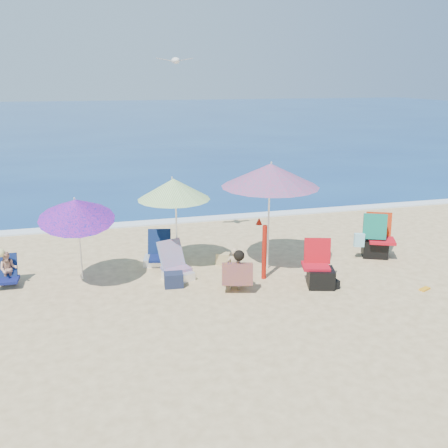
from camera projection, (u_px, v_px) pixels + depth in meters
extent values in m
plane|color=#D8BC84|center=(251.00, 290.00, 9.67)|extent=(120.00, 120.00, 0.00)
cube|color=navy|center=(122.00, 118.00, 51.36)|extent=(120.00, 80.00, 0.12)
cube|color=white|center=(199.00, 219.00, 14.39)|extent=(120.00, 0.50, 0.04)
cylinder|color=white|center=(269.00, 221.00, 10.43)|extent=(0.04, 0.04, 2.18)
cone|color=#FC215E|center=(270.00, 175.00, 10.15)|extent=(2.14, 2.14, 0.49)
cylinder|color=silver|center=(271.00, 165.00, 10.10)|extent=(0.03, 0.03, 0.13)
cylinder|color=white|center=(176.00, 228.00, 10.44)|extent=(0.04, 0.04, 1.88)
cone|color=#52AB1A|center=(174.00, 189.00, 10.23)|extent=(1.77, 1.77, 0.45)
cylinder|color=white|center=(172.00, 179.00, 10.21)|extent=(0.03, 0.03, 0.12)
cylinder|color=white|center=(80.00, 245.00, 9.71)|extent=(0.08, 0.44, 1.64)
cone|color=#C01B94|center=(76.00, 209.00, 9.30)|extent=(1.61, 1.66, 0.76)
cylinder|color=silver|center=(74.00, 200.00, 9.22)|extent=(0.03, 0.06, 0.12)
cylinder|color=#A1170B|center=(264.00, 252.00, 10.04)|extent=(0.13, 0.13, 1.17)
cone|color=#A61A0B|center=(259.00, 221.00, 10.01)|extent=(0.18, 0.18, 0.15)
cube|color=#0D184B|center=(161.00, 258.00, 10.84)|extent=(0.60, 0.56, 0.06)
cube|color=#0B1A3F|center=(159.00, 241.00, 11.07)|extent=(0.57, 0.41, 0.55)
cube|color=white|center=(156.00, 260.00, 10.98)|extent=(0.63, 0.58, 0.17)
cube|color=#CF494E|center=(176.00, 269.00, 10.23)|extent=(0.65, 0.61, 0.06)
cube|color=#C54550|center=(171.00, 253.00, 10.30)|extent=(0.60, 0.46, 0.56)
cube|color=white|center=(178.00, 276.00, 10.13)|extent=(0.68, 0.64, 0.17)
cube|color=#B30C1D|center=(316.00, 266.00, 9.79)|extent=(0.65, 0.61, 0.06)
cube|color=#B20C16|center=(317.00, 251.00, 9.88)|extent=(0.55, 0.29, 0.54)
cube|color=black|center=(321.00, 278.00, 9.76)|extent=(0.62, 0.58, 0.38)
cube|color=red|center=(382.00, 240.00, 11.23)|extent=(0.75, 0.71, 0.06)
cube|color=red|center=(378.00, 224.00, 11.45)|extent=(0.60, 0.39, 0.59)
cube|color=black|center=(375.00, 248.00, 11.43)|extent=(0.72, 0.69, 0.42)
cube|color=#0A845D|center=(375.00, 227.00, 11.11)|extent=(0.55, 0.38, 0.59)
cube|color=#8ED3E4|center=(359.00, 240.00, 11.16)|extent=(0.25, 0.16, 0.31)
imported|color=tan|center=(234.00, 268.00, 9.60)|extent=(0.36, 0.28, 0.87)
cube|color=#390F6D|center=(235.00, 280.00, 9.67)|extent=(0.57, 0.53, 0.06)
cube|color=#300E63|center=(237.00, 274.00, 9.39)|extent=(0.63, 0.36, 0.44)
sphere|color=black|center=(239.00, 256.00, 9.32)|extent=(0.21, 0.21, 0.21)
imported|color=tan|center=(8.00, 269.00, 9.75)|extent=(0.35, 0.28, 0.72)
cube|color=#0E154F|center=(7.00, 280.00, 9.72)|extent=(0.44, 0.39, 0.05)
cube|color=#0C1B48|center=(6.00, 265.00, 9.85)|extent=(0.44, 0.26, 0.47)
sphere|color=#D7D27C|center=(0.00, 253.00, 9.62)|extent=(0.18, 0.18, 0.18)
cube|color=#1B223B|center=(174.00, 280.00, 9.77)|extent=(0.40, 0.30, 0.29)
cube|color=tan|center=(223.00, 258.00, 10.97)|extent=(0.36, 0.32, 0.26)
cube|color=black|center=(333.00, 284.00, 9.69)|extent=(0.26, 0.20, 0.18)
cube|color=orange|center=(425.00, 289.00, 9.66)|extent=(0.27, 0.19, 0.03)
ellipsoid|color=silver|center=(176.00, 61.00, 10.62)|extent=(0.21, 0.38, 0.14)
cube|color=gray|center=(165.00, 60.00, 10.57)|extent=(0.37, 0.13, 0.08)
cube|color=gray|center=(184.00, 60.00, 10.66)|extent=(0.37, 0.13, 0.08)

